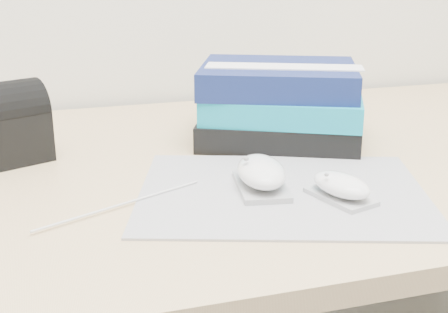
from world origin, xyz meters
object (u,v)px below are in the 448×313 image
object	(u,v)px
book_stack	(280,103)
mouse_rear	(261,174)
desk	(235,270)
mouse_front	(341,187)

from	to	relation	value
book_stack	mouse_rear	bearing A→B (deg)	-117.53
desk	mouse_rear	world-z (taller)	mouse_rear
desk	mouse_rear	bearing A→B (deg)	-98.60
mouse_rear	mouse_front	xyz separation A→B (m)	(0.09, -0.07, -0.00)
mouse_rear	mouse_front	world-z (taller)	mouse_rear
mouse_rear	mouse_front	size ratio (longest dim) A/B	1.21
desk	book_stack	distance (m)	0.31
mouse_front	book_stack	bearing A→B (deg)	84.53
mouse_rear	desk	bearing A→B (deg)	81.40
desk	book_stack	world-z (taller)	book_stack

